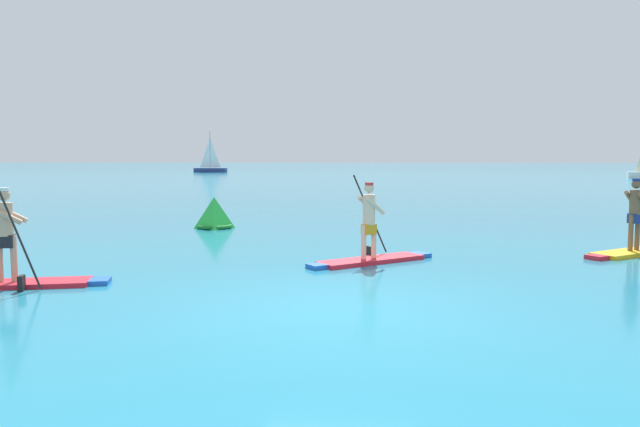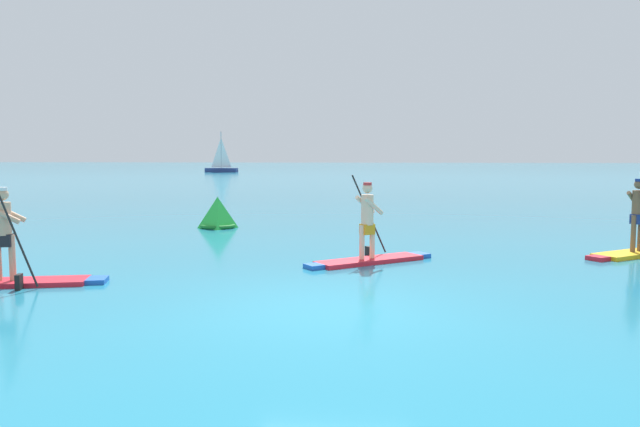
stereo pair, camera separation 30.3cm
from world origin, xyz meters
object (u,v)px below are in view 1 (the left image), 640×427
at_px(race_marker_buoy, 214,215).
at_px(sailboat_left_horizon, 210,167).
at_px(paddleboarder_mid_center, 371,244).
at_px(paddleboarder_far_right, 638,238).
at_px(paddleboarder_near_left, 9,264).

height_order(race_marker_buoy, sailboat_left_horizon, sailboat_left_horizon).
height_order(paddleboarder_mid_center, paddleboarder_far_right, paddleboarder_mid_center).
bearing_deg(paddleboarder_near_left, race_marker_buoy, 67.36).
xyz_separation_m(paddleboarder_mid_center, race_marker_buoy, (-5.15, 5.65, 0.02)).
relative_size(paddleboarder_near_left, sailboat_left_horizon, 0.57).
bearing_deg(paddleboarder_far_right, sailboat_left_horizon, 76.53).
bearing_deg(paddleboarder_near_left, paddleboarder_mid_center, 11.29).
relative_size(paddleboarder_near_left, paddleboarder_mid_center, 1.27).
bearing_deg(paddleboarder_far_right, paddleboarder_mid_center, 159.41).
xyz_separation_m(race_marker_buoy, sailboat_left_horizon, (-20.97, 66.61, 0.39)).
relative_size(paddleboarder_far_right, race_marker_buoy, 2.60).
xyz_separation_m(paddleboarder_mid_center, sailboat_left_horizon, (-26.12, 72.26, 0.41)).
xyz_separation_m(paddleboarder_near_left, sailboat_left_horizon, (-20.04, 75.49, 0.43)).
bearing_deg(paddleboarder_mid_center, race_marker_buoy, 92.37).
relative_size(paddleboarder_mid_center, paddleboarder_far_right, 0.88).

